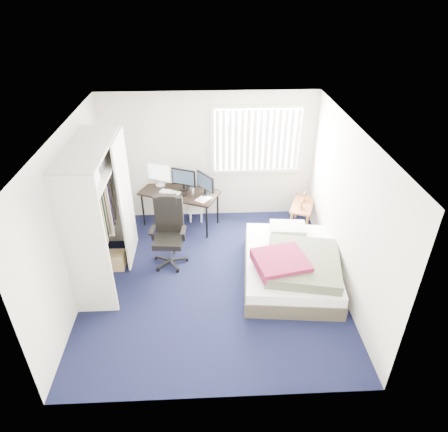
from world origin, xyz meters
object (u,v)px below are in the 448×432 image
object	(u,v)px
desk	(180,189)
office_chair	(169,238)
nightstand	(302,207)
bed	(291,265)

from	to	relation	value
desk	office_chair	bearing A→B (deg)	-96.67
office_chair	nightstand	bearing A→B (deg)	21.15
desk	office_chair	distance (m)	1.24
office_chair	nightstand	size ratio (longest dim) A/B	1.46
desk	bed	bearing A→B (deg)	-44.19
desk	nightstand	world-z (taller)	desk
desk	bed	world-z (taller)	desk
nightstand	office_chair	bearing A→B (deg)	-158.85
office_chair	bed	distance (m)	2.06
desk	bed	distance (m)	2.59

